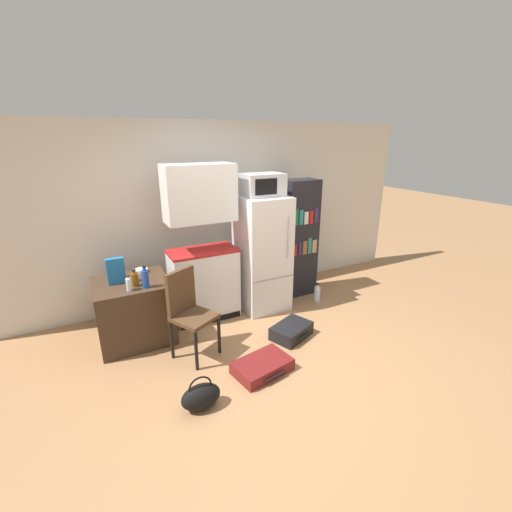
% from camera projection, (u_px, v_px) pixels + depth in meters
% --- Properties ---
extents(ground_plane, '(24.00, 24.00, 0.00)m').
position_uv_depth(ground_plane, '(278.00, 364.00, 3.69)').
color(ground_plane, '#A3754C').
extents(wall_back, '(6.40, 0.10, 2.53)m').
position_uv_depth(wall_back, '(222.00, 212.00, 5.04)').
color(wall_back, silver).
rests_on(wall_back, ground_plane).
extents(side_table, '(0.83, 0.75, 0.74)m').
position_uv_depth(side_table, '(134.00, 310.00, 4.05)').
color(side_table, '#422D1E').
rests_on(side_table, ground_plane).
extents(kitchen_hutch, '(0.87, 0.47, 2.02)m').
position_uv_depth(kitchen_hutch, '(202.00, 251.00, 4.39)').
color(kitchen_hutch, white).
rests_on(kitchen_hutch, ground_plane).
extents(refrigerator, '(0.63, 0.66, 1.59)m').
position_uv_depth(refrigerator, '(262.00, 254.00, 4.72)').
color(refrigerator, white).
rests_on(refrigerator, ground_plane).
extents(microwave, '(0.53, 0.37, 0.29)m').
position_uv_depth(microwave, '(263.00, 185.00, 4.41)').
color(microwave, '#B7B7BC').
rests_on(microwave, refrigerator).
extents(bookshelf, '(0.51, 0.35, 1.75)m').
position_uv_depth(bookshelf, '(299.00, 239.00, 5.12)').
color(bookshelf, black).
rests_on(bookshelf, ground_plane).
extents(bottle_clear_short, '(0.06, 0.06, 0.18)m').
position_uv_depth(bottle_clear_short, '(129.00, 284.00, 3.67)').
color(bottle_clear_short, silver).
rests_on(bottle_clear_short, side_table).
extents(bottle_amber_beer, '(0.08, 0.08, 0.19)m').
position_uv_depth(bottle_amber_beer, '(135.00, 279.00, 3.79)').
color(bottle_amber_beer, brown).
rests_on(bottle_amber_beer, side_table).
extents(bottle_blue_soda, '(0.08, 0.08, 0.26)m').
position_uv_depth(bottle_blue_soda, '(145.00, 278.00, 3.74)').
color(bottle_blue_soda, '#1E47A3').
rests_on(bottle_blue_soda, side_table).
extents(bowl, '(0.15, 0.15, 0.04)m').
position_uv_depth(bowl, '(141.00, 271.00, 4.19)').
color(bowl, silver).
rests_on(bowl, side_table).
extents(cereal_box, '(0.19, 0.07, 0.30)m').
position_uv_depth(cereal_box, '(116.00, 271.00, 3.83)').
color(cereal_box, '#1E66A8').
rests_on(cereal_box, side_table).
extents(chair, '(0.54, 0.54, 0.99)m').
position_uv_depth(chair, '(188.00, 307.00, 3.69)').
color(chair, black).
rests_on(chair, ground_plane).
extents(suitcase_large_flat, '(0.58, 0.49, 0.16)m').
position_uv_depth(suitcase_large_flat, '(291.00, 331.00, 4.17)').
color(suitcase_large_flat, black).
rests_on(suitcase_large_flat, ground_plane).
extents(suitcase_small_flat, '(0.64, 0.47, 0.13)m').
position_uv_depth(suitcase_small_flat, '(262.00, 366.00, 3.55)').
color(suitcase_small_flat, maroon).
rests_on(suitcase_small_flat, ground_plane).
extents(handbag, '(0.36, 0.20, 0.33)m').
position_uv_depth(handbag, '(201.00, 396.00, 3.05)').
color(handbag, black).
rests_on(handbag, ground_plane).
extents(water_bottle_front, '(0.09, 0.09, 0.29)m').
position_uv_depth(water_bottle_front, '(317.00, 294.00, 5.07)').
color(water_bottle_front, silver).
rests_on(water_bottle_front, ground_plane).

